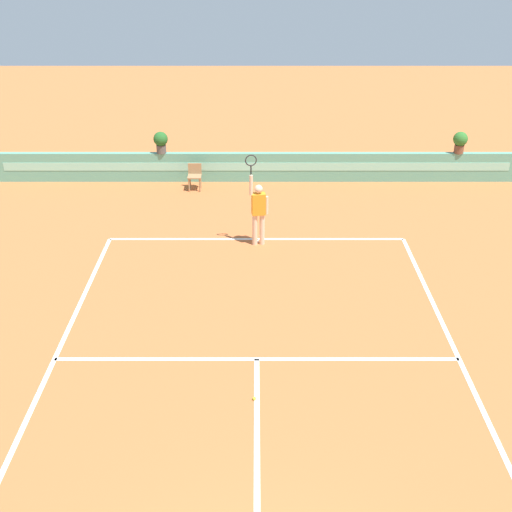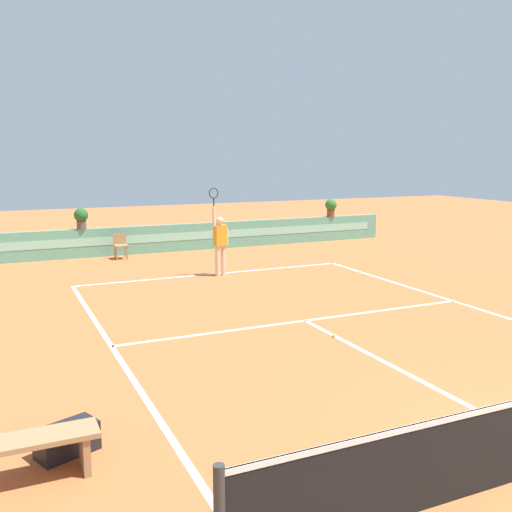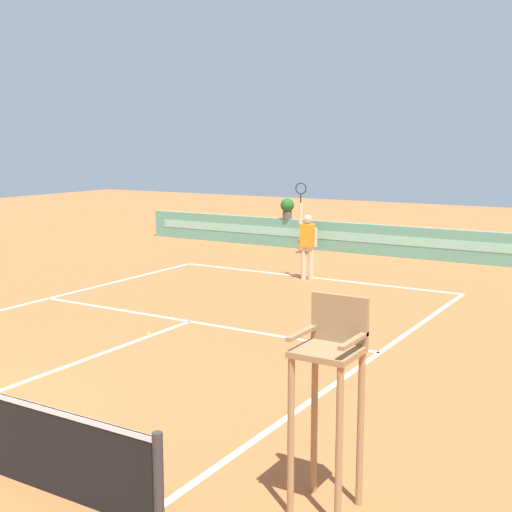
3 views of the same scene
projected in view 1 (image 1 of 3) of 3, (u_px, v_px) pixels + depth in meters
name	position (u px, v px, depth m)	size (l,w,h in m)	color
ground_plane	(255.00, 372.00, 12.44)	(60.00, 60.00, 0.00)	#BC6033
court_lines	(255.00, 350.00, 13.07)	(8.32, 11.94, 0.01)	white
back_wall_barrier	(255.00, 167.00, 21.39)	(18.00, 0.21, 1.00)	#599E84
ball_kid_chair	(193.00, 175.00, 20.75)	(0.44, 0.44, 0.85)	#99754C
tennis_player	(257.00, 209.00, 16.88)	(0.61, 0.28, 2.58)	beige
tennis_ball_near_baseline	(253.00, 398.00, 11.69)	(0.07, 0.07, 0.07)	#CCE033
potted_plant_left	(159.00, 141.00, 20.95)	(0.48, 0.48, 0.72)	#514C47
potted_plant_far_right	(458.00, 141.00, 20.98)	(0.48, 0.48, 0.72)	brown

